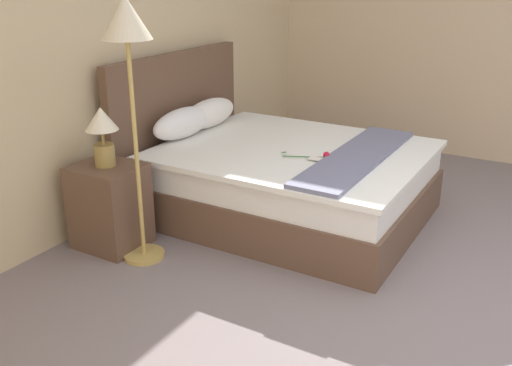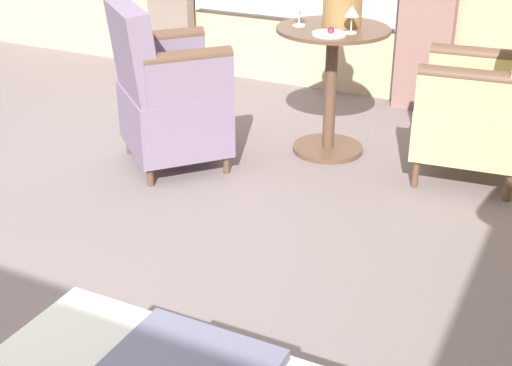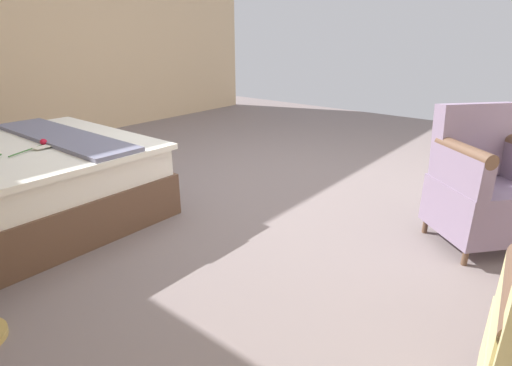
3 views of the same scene
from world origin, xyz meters
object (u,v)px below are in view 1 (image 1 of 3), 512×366
at_px(bedside_lamp, 102,129).
at_px(floor_lamp_brass, 128,46).
at_px(nightstand, 110,206).
at_px(bed, 278,175).

relative_size(bedside_lamp, floor_lamp_brass, 0.24).
xyz_separation_m(nightstand, bedside_lamp, (-0.00, -0.00, 0.56)).
relative_size(bed, nightstand, 3.55).
distance_m(nightstand, floor_lamp_brass, 1.17).
bearing_deg(bed, floor_lamp_brass, 159.26).
bearing_deg(bedside_lamp, nightstand, 0.00).
bearing_deg(bed, nightstand, 145.91).
relative_size(bed, floor_lamp_brass, 1.24).
height_order(bed, bedside_lamp, bed).
bearing_deg(bed, bedside_lamp, 145.91).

